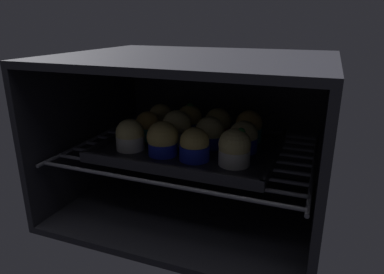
# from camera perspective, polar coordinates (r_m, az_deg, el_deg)

# --- Properties ---
(oven_cavity) EXTENTS (0.59, 0.47, 0.37)m
(oven_cavity) POSITION_cam_1_polar(r_m,az_deg,el_deg) (0.84, 1.28, 0.97)
(oven_cavity) COLOR black
(oven_cavity) RESTS_ON ground
(oven_rack) EXTENTS (0.55, 0.42, 0.01)m
(oven_rack) POSITION_cam_1_polar(r_m,az_deg,el_deg) (0.82, 0.24, -2.14)
(oven_rack) COLOR #51515B
(oven_rack) RESTS_ON oven_cavity
(baking_tray) EXTENTS (0.39, 0.31, 0.02)m
(baking_tray) POSITION_cam_1_polar(r_m,az_deg,el_deg) (0.81, 0.00, -1.64)
(baking_tray) COLOR black
(baking_tray) RESTS_ON oven_rack
(muffin_row0_col0) EXTENTS (0.06, 0.06, 0.07)m
(muffin_row0_col0) POSITION_cam_1_polar(r_m,az_deg,el_deg) (0.78, -10.14, 0.18)
(muffin_row0_col0) COLOR silver
(muffin_row0_col0) RESTS_ON baking_tray
(muffin_row0_col1) EXTENTS (0.07, 0.07, 0.07)m
(muffin_row0_col1) POSITION_cam_1_polar(r_m,az_deg,el_deg) (0.74, -4.82, -0.47)
(muffin_row0_col1) COLOR #1928B7
(muffin_row0_col1) RESTS_ON baking_tray
(muffin_row0_col2) EXTENTS (0.06, 0.06, 0.07)m
(muffin_row0_col2) POSITION_cam_1_polar(r_m,az_deg,el_deg) (0.71, 0.42, -1.43)
(muffin_row0_col2) COLOR #1928B7
(muffin_row0_col2) RESTS_ON baking_tray
(muffin_row0_col3) EXTENTS (0.06, 0.06, 0.08)m
(muffin_row0_col3) POSITION_cam_1_polar(r_m,az_deg,el_deg) (0.69, 7.01, -1.84)
(muffin_row0_col3) COLOR silver
(muffin_row0_col3) RESTS_ON baking_tray
(muffin_row1_col0) EXTENTS (0.06, 0.06, 0.07)m
(muffin_row1_col0) POSITION_cam_1_polar(r_m,az_deg,el_deg) (0.84, -7.24, 1.65)
(muffin_row1_col0) COLOR #0C8C84
(muffin_row1_col0) RESTS_ON baking_tray
(muffin_row1_col1) EXTENTS (0.07, 0.07, 0.08)m
(muffin_row1_col1) POSITION_cam_1_polar(r_m,az_deg,el_deg) (0.81, -2.52, 1.51)
(muffin_row1_col1) COLOR silver
(muffin_row1_col1) RESTS_ON baking_tray
(muffin_row1_col2) EXTENTS (0.07, 0.07, 0.07)m
(muffin_row1_col2) POSITION_cam_1_polar(r_m,az_deg,el_deg) (0.78, 2.94, 0.55)
(muffin_row1_col2) COLOR #1928B7
(muffin_row1_col2) RESTS_ON baking_tray
(muffin_row1_col3) EXTENTS (0.06, 0.06, 0.07)m
(muffin_row1_col3) POSITION_cam_1_polar(r_m,az_deg,el_deg) (0.77, 8.42, -0.18)
(muffin_row1_col3) COLOR #1928B7
(muffin_row1_col3) RESTS_ON baking_tray
(muffin_row2_col0) EXTENTS (0.06, 0.06, 0.07)m
(muffin_row2_col0) POSITION_cam_1_polar(r_m,az_deg,el_deg) (0.91, -5.14, 3.02)
(muffin_row2_col0) COLOR #1928B7
(muffin_row2_col0) RESTS_ON baking_tray
(muffin_row2_col1) EXTENTS (0.06, 0.06, 0.08)m
(muffin_row2_col1) POSITION_cam_1_polar(r_m,az_deg,el_deg) (0.88, -0.43, 2.73)
(muffin_row2_col1) COLOR #1928B7
(muffin_row2_col1) RESTS_ON baking_tray
(muffin_row2_col2) EXTENTS (0.07, 0.07, 0.07)m
(muffin_row2_col2) POSITION_cam_1_polar(r_m,az_deg,el_deg) (0.86, 4.25, 2.10)
(muffin_row2_col2) COLOR red
(muffin_row2_col2) RESTS_ON baking_tray
(muffin_row2_col3) EXTENTS (0.06, 0.06, 0.07)m
(muffin_row2_col3) POSITION_cam_1_polar(r_m,az_deg,el_deg) (0.84, 9.30, 1.63)
(muffin_row2_col3) COLOR #0C8C84
(muffin_row2_col3) RESTS_ON baking_tray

